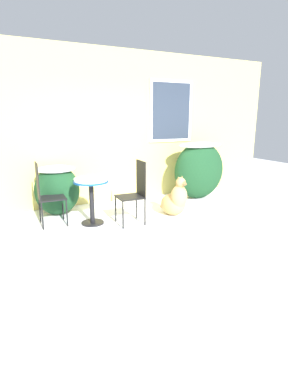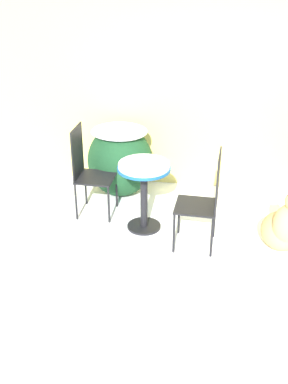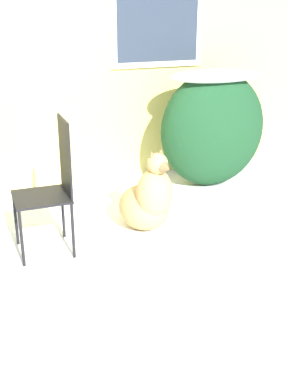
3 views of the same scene
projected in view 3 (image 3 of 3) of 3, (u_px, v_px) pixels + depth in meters
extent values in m
plane|color=white|center=(97.00, 289.00, 3.34)|extent=(16.00, 16.00, 0.00)
cube|color=#E5D16B|center=(23.00, 39.00, 4.68)|extent=(8.00, 0.06, 3.08)
cube|color=silver|center=(158.00, 2.00, 5.03)|extent=(1.06, 0.04, 1.32)
cube|color=#2D3847|center=(158.00, 2.00, 5.02)|extent=(0.94, 0.01, 1.20)
ellipsoid|color=#194223|center=(213.00, 129.00, 5.12)|extent=(1.19, 0.69, 1.24)
ellipsoid|color=white|center=(216.00, 76.00, 4.92)|extent=(1.01, 0.59, 0.12)
cube|color=black|center=(41.00, 197.00, 3.71)|extent=(0.44, 0.44, 0.02)
cube|color=black|center=(65.00, 156.00, 3.66)|extent=(0.03, 0.39, 0.59)
cylinder|color=black|center=(16.00, 219.00, 3.90)|extent=(0.02, 0.02, 0.45)
cylinder|color=black|center=(22.00, 239.00, 3.56)|extent=(0.02, 0.02, 0.45)
cylinder|color=black|center=(63.00, 212.00, 4.02)|extent=(0.02, 0.02, 0.45)
cylinder|color=black|center=(73.00, 231.00, 3.68)|extent=(0.02, 0.02, 0.45)
ellipsoid|color=tan|center=(144.00, 207.00, 4.20)|extent=(0.53, 0.57, 0.40)
ellipsoid|color=tan|center=(155.00, 194.00, 4.03)|extent=(0.39, 0.36, 0.44)
sphere|color=tan|center=(157.00, 164.00, 3.91)|extent=(0.18, 0.18, 0.18)
cone|color=brown|center=(167.00, 169.00, 3.83)|extent=(0.11, 0.09, 0.10)
ellipsoid|color=brown|center=(152.00, 157.00, 3.87)|extent=(0.04, 0.03, 0.08)
ellipsoid|color=brown|center=(161.00, 154.00, 3.93)|extent=(0.04, 0.03, 0.08)
ellipsoid|color=tan|center=(129.00, 211.00, 4.40)|extent=(0.14, 0.23, 0.08)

